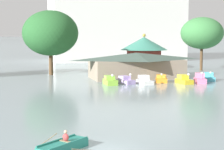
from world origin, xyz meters
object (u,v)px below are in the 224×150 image
object	(u,v)px
pedal_boat_yellow	(184,80)
pedal_boat_cyan	(209,78)
green_roof_pavilion	(144,50)
pedal_boat_pink	(200,79)
boathouse	(136,65)
background_building_block	(116,17)
pedal_boat_orange	(161,79)
pedal_boat_lime	(110,81)
pedal_boat_white	(145,81)
rowboat_with_rower	(63,146)
shoreline_tree_mid	(50,33)
pedal_boat_lavender	(125,81)
shoreline_tree_right	(202,33)

from	to	relation	value
pedal_boat_yellow	pedal_boat_cyan	xyz separation A→B (m)	(5.14, 1.93, 0.00)
green_roof_pavilion	pedal_boat_pink	bearing A→B (deg)	-89.35
boathouse	background_building_block	bearing A→B (deg)	78.95
pedal_boat_orange	pedal_boat_lime	bearing A→B (deg)	-66.63
pedal_boat_lime	pedal_boat_orange	xyz separation A→B (m)	(8.03, 0.51, -0.06)
pedal_boat_orange	pedal_boat_yellow	size ratio (longest dim) A/B	0.97
pedal_boat_lime	pedal_boat_white	world-z (taller)	pedal_boat_lime
rowboat_with_rower	shoreline_tree_mid	xyz separation A→B (m)	(3.87, 44.27, 7.03)
rowboat_with_rower	pedal_boat_lime	world-z (taller)	pedal_boat_lime
pedal_boat_cyan	green_roof_pavilion	bearing A→B (deg)	-155.72
pedal_boat_lavender	pedal_boat_orange	size ratio (longest dim) A/B	1.12
pedal_boat_lime	background_building_block	world-z (taller)	background_building_block
shoreline_tree_right	pedal_boat_orange	bearing A→B (deg)	-133.75
pedal_boat_lavender	green_roof_pavilion	world-z (taller)	green_roof_pavilion
pedal_boat_lime	pedal_boat_white	bearing A→B (deg)	81.18
boathouse	shoreline_tree_right	world-z (taller)	shoreline_tree_right
pedal_boat_yellow	green_roof_pavilion	bearing A→B (deg)	167.50
pedal_boat_lime	pedal_boat_white	distance (m)	5.02
pedal_boat_white	background_building_block	distance (m)	51.83
pedal_boat_pink	shoreline_tree_mid	bearing A→B (deg)	-113.37
shoreline_tree_mid	pedal_boat_pink	bearing A→B (deg)	-40.08
pedal_boat_lavender	pedal_boat_yellow	size ratio (longest dim) A/B	1.09
pedal_boat_cyan	boathouse	bearing A→B (deg)	-106.50
rowboat_with_rower	shoreline_tree_mid	distance (m)	44.99
pedal_boat_white	pedal_boat_yellow	world-z (taller)	pedal_boat_yellow
pedal_boat_yellow	shoreline_tree_right	size ratio (longest dim) A/B	0.28
pedal_boat_white	pedal_boat_pink	xyz separation A→B (m)	(8.32, -0.95, 0.08)
pedal_boat_white	boathouse	xyz separation A→B (m)	(1.21, 7.26, 1.68)
pedal_boat_lavender	green_roof_pavilion	bearing A→B (deg)	135.38
rowboat_with_rower	boathouse	size ratio (longest dim) A/B	0.23
rowboat_with_rower	pedal_boat_cyan	size ratio (longest dim) A/B	1.45
pedal_boat_pink	green_roof_pavilion	xyz separation A→B (m)	(-0.27, 23.68, 3.21)
boathouse	green_roof_pavilion	size ratio (longest dim) A/B	1.63
shoreline_tree_right	boathouse	bearing A→B (deg)	-150.51
pedal_boat_cyan	green_roof_pavilion	distance (m)	22.27
background_building_block	pedal_boat_lavender	bearing A→B (deg)	-103.94
shoreline_tree_mid	boathouse	bearing A→B (deg)	-33.81
rowboat_with_rower	pedal_boat_lime	size ratio (longest dim) A/B	1.28
pedal_boat_pink	pedal_boat_orange	bearing A→B (deg)	-95.04
pedal_boat_white	pedal_boat_yellow	size ratio (longest dim) A/B	1.04
shoreline_tree_mid	pedal_boat_yellow	bearing A→B (deg)	-44.24
pedal_boat_pink	pedal_boat_lavender	bearing A→B (deg)	-83.87
pedal_boat_cyan	pedal_boat_white	bearing A→B (deg)	-68.28
pedal_boat_white	rowboat_with_rower	bearing A→B (deg)	-33.81
rowboat_with_rower	pedal_boat_pink	size ratio (longest dim) A/B	1.15
shoreline_tree_right	pedal_boat_white	bearing A→B (deg)	-137.04
pedal_boat_lime	pedal_boat_yellow	xyz separation A→B (m)	(10.66, -1.68, -0.02)
shoreline_tree_mid	green_roof_pavilion	bearing A→B (deg)	18.95
boathouse	rowboat_with_rower	bearing A→B (deg)	-115.29
pedal_boat_white	background_building_block	bearing A→B (deg)	164.22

